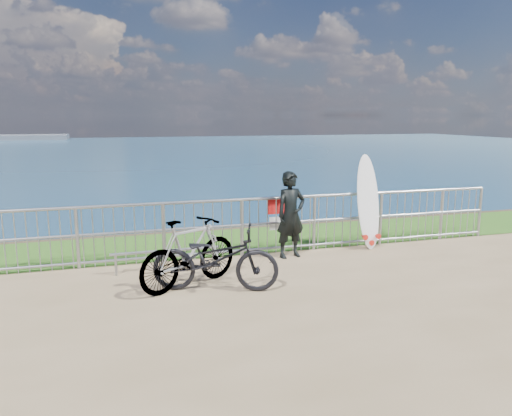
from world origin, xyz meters
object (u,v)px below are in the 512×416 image
object	(u,v)px
surfer	(291,215)
surfboard	(368,205)
bicycle_far	(189,253)
bicycle_near	(215,258)

from	to	relation	value
surfer	surfboard	world-z (taller)	surfboard
surfer	bicycle_far	size ratio (longest dim) A/B	0.89
surfboard	surfer	bearing A→B (deg)	-173.52
bicycle_far	surfboard	bearing A→B (deg)	-99.74
surfboard	bicycle_far	world-z (taller)	surfboard
bicycle_near	bicycle_far	bearing A→B (deg)	70.40
surfboard	bicycle_far	xyz separation A→B (m)	(-3.87, -1.34, -0.33)
surfboard	bicycle_far	bearing A→B (deg)	-160.95
surfboard	bicycle_near	bearing A→B (deg)	-155.26
surfer	bicycle_far	xyz separation A→B (m)	(-2.12, -1.14, -0.27)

